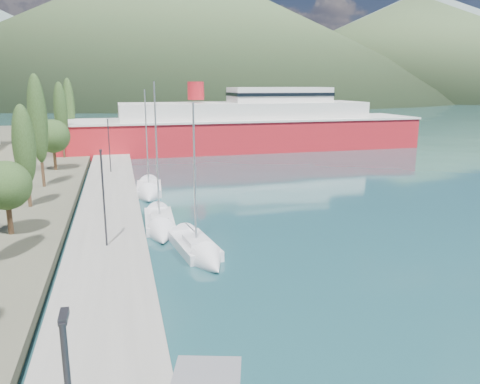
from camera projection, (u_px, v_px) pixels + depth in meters
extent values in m
plane|color=#1E484E|center=(146.00, 123.00, 132.94)|extent=(1400.00, 1400.00, 0.00)
cube|color=gray|center=(110.00, 202.00, 42.01)|extent=(5.00, 88.00, 0.80)
cone|color=slate|center=(176.00, 26.00, 660.22)|extent=(760.00, 760.00, 180.00)
cone|color=slate|center=(420.00, 42.00, 672.58)|extent=(640.00, 640.00, 140.00)
cone|color=#415633|center=(171.00, 27.00, 393.76)|extent=(480.00, 480.00, 115.00)
cone|color=#415633|center=(413.00, 46.00, 431.61)|extent=(420.00, 420.00, 90.00)
cylinder|color=#47301E|center=(10.00, 219.00, 31.92)|extent=(0.36, 0.36, 2.09)
sphere|color=#2D471F|center=(6.00, 185.00, 31.39)|extent=(3.34, 3.34, 3.34)
cylinder|color=#47301E|center=(29.00, 196.00, 39.10)|extent=(0.30, 0.30, 1.87)
ellipsoid|color=#2D471F|center=(24.00, 145.00, 38.14)|extent=(1.80, 1.80, 6.65)
cylinder|color=#47301E|center=(43.00, 175.00, 46.71)|extent=(0.30, 0.30, 2.43)
ellipsoid|color=#2D471F|center=(38.00, 119.00, 45.46)|extent=(1.80, 1.80, 8.63)
cylinder|color=#47301E|center=(55.00, 160.00, 55.78)|extent=(0.36, 0.36, 2.47)
sphere|color=#2D471F|center=(53.00, 136.00, 55.14)|extent=(3.95, 3.95, 3.95)
cylinder|color=#47301E|center=(64.00, 149.00, 65.34)|extent=(0.30, 0.30, 2.29)
ellipsoid|color=#2D471F|center=(61.00, 112.00, 64.17)|extent=(1.80, 1.80, 8.11)
cylinder|color=#47301E|center=(72.00, 139.00, 76.95)|extent=(0.30, 0.30, 2.43)
ellipsoid|color=#2D471F|center=(69.00, 105.00, 75.70)|extent=(1.80, 1.80, 8.60)
cube|color=#2D2D33|center=(64.00, 316.00, 8.18)|extent=(0.15, 0.50, 0.12)
cylinder|color=#2D2D33|center=(104.00, 199.00, 28.89)|extent=(0.12, 0.12, 6.00)
cube|color=#2D2D33|center=(101.00, 151.00, 28.45)|extent=(0.15, 0.50, 0.12)
cylinder|color=#2D2D33|center=(109.00, 146.00, 53.74)|extent=(0.12, 0.12, 6.00)
cube|color=#2D2D33|center=(108.00, 120.00, 53.29)|extent=(0.15, 0.50, 0.12)
cube|color=slate|center=(206.00, 380.00, 13.76)|extent=(2.62, 2.88, 0.09)
cube|color=silver|center=(195.00, 247.00, 30.92)|extent=(2.90, 5.58, 0.85)
cube|color=silver|center=(196.00, 241.00, 30.47)|extent=(1.59, 2.29, 0.33)
cylinder|color=silver|center=(195.00, 175.00, 29.49)|extent=(0.12, 0.12, 9.00)
cone|color=silver|center=(212.00, 265.00, 27.85)|extent=(2.51, 2.77, 2.18)
cube|color=silver|center=(159.00, 222.00, 36.54)|extent=(2.39, 6.05, 0.84)
cube|color=silver|center=(159.00, 216.00, 36.04)|extent=(1.39, 2.44, 0.33)
cylinder|color=silver|center=(157.00, 152.00, 34.91)|extent=(0.12, 0.12, 10.29)
cone|color=silver|center=(162.00, 237.00, 32.91)|extent=(2.26, 2.87, 2.15)
cube|color=silver|center=(149.00, 190.00, 47.52)|extent=(2.83, 5.71, 0.95)
cube|color=silver|center=(149.00, 184.00, 47.03)|extent=(1.62, 2.32, 0.37)
cylinder|color=silver|center=(147.00, 139.00, 45.99)|extent=(0.12, 0.12, 9.52)
cone|color=silver|center=(149.00, 198.00, 44.12)|extent=(2.61, 2.76, 2.43)
cube|color=red|center=(244.00, 136.00, 78.38)|extent=(58.77, 12.84, 5.66)
cube|color=silver|center=(244.00, 119.00, 77.74)|extent=(59.18, 13.21, 0.30)
cube|color=silver|center=(244.00, 112.00, 77.46)|extent=(40.57, 10.56, 3.03)
cube|color=silver|center=(279.00, 95.00, 78.40)|extent=(16.50, 7.72, 2.43)
cylinder|color=red|center=(196.00, 91.00, 74.61)|extent=(2.63, 2.63, 2.83)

